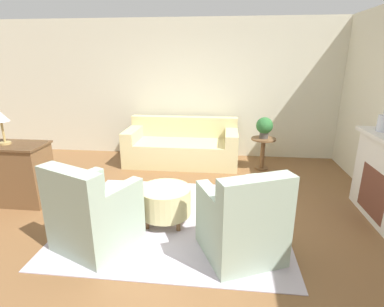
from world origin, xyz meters
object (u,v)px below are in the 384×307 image
(table_lamp, at_px, (0,119))
(ottoman_table, at_px, (165,201))
(armchair_right, at_px, (243,224))
(dresser, at_px, (11,172))
(potted_plant_on_side_table, at_px, (264,126))
(side_table, at_px, (263,149))
(couch, at_px, (182,147))
(armchair_left, at_px, (92,215))

(table_lamp, bearing_deg, ottoman_table, -8.18)
(armchair_right, height_order, dresser, armchair_right)
(ottoman_table, relative_size, dresser, 0.60)
(potted_plant_on_side_table, height_order, table_lamp, table_lamp)
(armchair_right, xyz_separation_m, table_lamp, (-3.28, 0.93, 0.86))
(ottoman_table, height_order, side_table, side_table)
(ottoman_table, height_order, potted_plant_on_side_table, potted_plant_on_side_table)
(couch, xyz_separation_m, ottoman_table, (0.12, -2.33, -0.02))
(armchair_right, height_order, potted_plant_on_side_table, potted_plant_on_side_table)
(armchair_left, bearing_deg, couch, 78.85)
(couch, distance_m, armchair_left, 2.99)
(couch, xyz_separation_m, armchair_right, (1.06, -2.93, 0.07))
(side_table, bearing_deg, ottoman_table, -124.33)
(armchair_right, relative_size, ottoman_table, 1.53)
(armchair_left, distance_m, side_table, 3.47)
(armchair_right, xyz_separation_m, dresser, (-3.28, 0.93, 0.07))
(couch, relative_size, dresser, 2.01)
(armchair_left, bearing_deg, armchair_right, 0.00)
(ottoman_table, xyz_separation_m, dresser, (-2.33, 0.33, 0.16))
(couch, xyz_separation_m, armchair_left, (-0.58, -2.93, 0.07))
(side_table, xyz_separation_m, dresser, (-3.78, -1.79, 0.05))
(armchair_left, xyz_separation_m, side_table, (2.15, 2.73, 0.02))
(couch, height_order, table_lamp, table_lamp)
(couch, distance_m, table_lamp, 3.12)
(armchair_left, height_order, table_lamp, table_lamp)
(couch, relative_size, table_lamp, 4.70)
(couch, bearing_deg, dresser, -137.92)
(ottoman_table, xyz_separation_m, table_lamp, (-2.33, 0.33, 0.94))
(couch, bearing_deg, armchair_left, -101.15)
(couch, relative_size, potted_plant_on_side_table, 5.56)
(armchair_right, bearing_deg, couch, 109.96)
(armchair_right, distance_m, side_table, 2.77)
(couch, height_order, dresser, dresser)
(armchair_right, bearing_deg, armchair_left, 180.00)
(side_table, distance_m, dresser, 4.19)
(ottoman_table, distance_m, potted_plant_on_side_table, 2.63)
(armchair_left, height_order, armchair_right, same)
(potted_plant_on_side_table, bearing_deg, ottoman_table, -124.33)
(armchair_right, bearing_deg, dresser, 164.10)
(side_table, distance_m, table_lamp, 4.27)
(dresser, bearing_deg, armchair_right, -15.90)
(armchair_right, distance_m, ottoman_table, 1.12)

